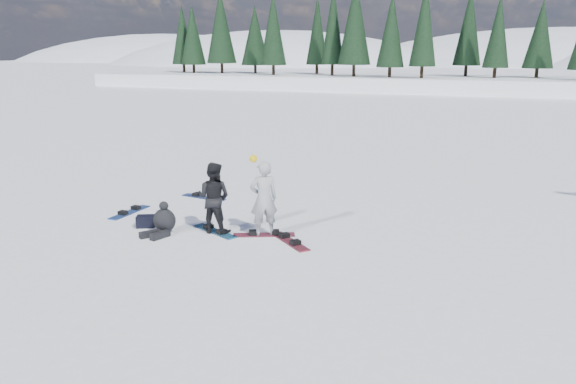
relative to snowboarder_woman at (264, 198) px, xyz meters
The scene contains 11 objects.
ground 1.35m from the snowboarder_woman, 35.80° to the right, with size 420.00×420.00×0.00m, color white.
alpine_backdrop 189.51m from the snowboarder_woman, 93.32° to the left, with size 412.50×227.00×53.20m.
snowboarder_woman is the anchor object (origin of this frame).
snowboarder_man 1.27m from the snowboarder_woman, behind, with size 0.86×0.67×1.76m, color black.
seated_rider 2.57m from the snowboarder_woman, 163.37° to the right, with size 0.72×1.04×0.80m.
gear_bag 3.22m from the snowboarder_woman, behind, with size 0.45×0.30×0.30m, color black.
snowboard_woman 0.92m from the snowboarder_woman, 30.96° to the left, with size 1.50×0.28×0.03m, color maroon.
snowboard_man 1.57m from the snowboarder_woman, behind, with size 1.50×0.28×0.03m, color #175883.
snowboard_loose_b 1.22m from the snowboarder_woman, 16.88° to the right, with size 1.50×0.28×0.03m, color maroon.
snowboard_loose_a 4.40m from the snowboarder_woman, behind, with size 1.50×0.28×0.03m, color #1B4498.
snowboard_loose_c 4.22m from the snowboarder_woman, 140.05° to the left, with size 1.50×0.28×0.03m, color navy.
Camera 1 is at (4.44, -11.36, 4.38)m, focal length 35.00 mm.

